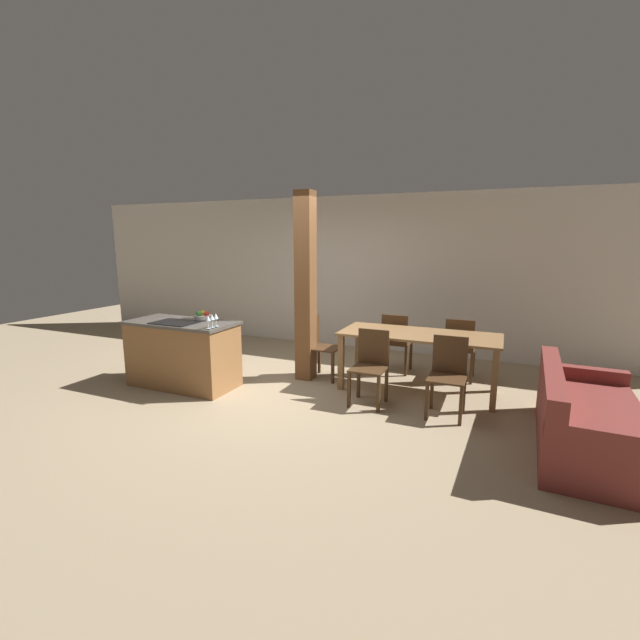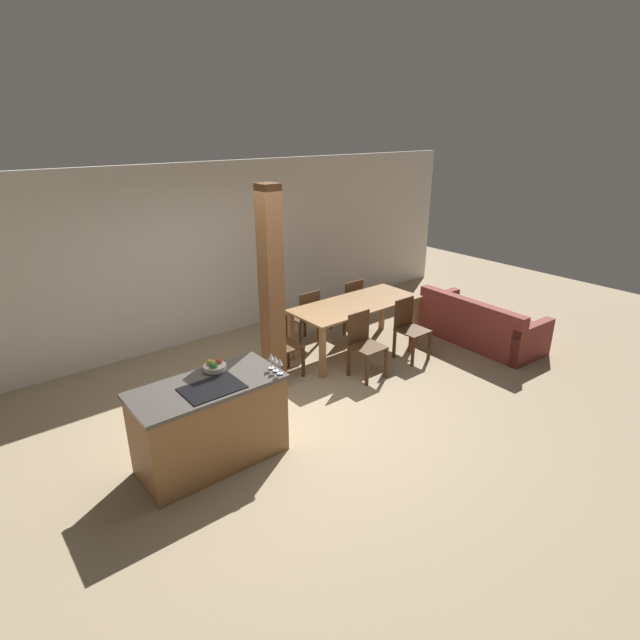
# 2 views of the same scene
# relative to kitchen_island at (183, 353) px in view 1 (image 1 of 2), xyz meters

# --- Properties ---
(ground_plane) EXTENTS (16.00, 16.00, 0.00)m
(ground_plane) POSITION_rel_kitchen_island_xyz_m (1.19, 0.28, -0.44)
(ground_plane) COLOR #9E896B
(wall_back) EXTENTS (11.20, 0.08, 2.70)m
(wall_back) POSITION_rel_kitchen_island_xyz_m (1.19, 2.97, 0.91)
(wall_back) COLOR silver
(wall_back) RESTS_ON ground_plane
(kitchen_island) EXTENTS (1.46, 0.70, 0.89)m
(kitchen_island) POSITION_rel_kitchen_island_xyz_m (0.00, 0.00, 0.00)
(kitchen_island) COLOR olive
(kitchen_island) RESTS_ON ground_plane
(fruit_bowl) EXTENTS (0.23, 0.23, 0.12)m
(fruit_bowl) POSITION_rel_kitchen_island_xyz_m (0.19, 0.20, 0.49)
(fruit_bowl) COLOR silver
(fruit_bowl) RESTS_ON kitchen_island
(wine_glass_near) EXTENTS (0.06, 0.06, 0.17)m
(wine_glass_near) POSITION_rel_kitchen_island_xyz_m (0.66, -0.28, 0.57)
(wine_glass_near) COLOR silver
(wine_glass_near) RESTS_ON kitchen_island
(wine_glass_middle) EXTENTS (0.06, 0.06, 0.17)m
(wine_glass_middle) POSITION_rel_kitchen_island_xyz_m (0.66, -0.20, 0.57)
(wine_glass_middle) COLOR silver
(wine_glass_middle) RESTS_ON kitchen_island
(wine_glass_far) EXTENTS (0.06, 0.06, 0.17)m
(wine_glass_far) POSITION_rel_kitchen_island_xyz_m (0.66, -0.13, 0.57)
(wine_glass_far) COLOR silver
(wine_glass_far) RESTS_ON kitchen_island
(dining_table) EXTENTS (1.99, 0.84, 0.76)m
(dining_table) POSITION_rel_kitchen_island_xyz_m (2.93, 1.04, 0.22)
(dining_table) COLOR olive
(dining_table) RESTS_ON ground_plane
(dining_chair_near_left) EXTENTS (0.40, 0.40, 0.88)m
(dining_chair_near_left) POSITION_rel_kitchen_island_xyz_m (2.48, 0.40, 0.02)
(dining_chair_near_left) COLOR #472D19
(dining_chair_near_left) RESTS_ON ground_plane
(dining_chair_near_right) EXTENTS (0.40, 0.40, 0.88)m
(dining_chair_near_right) POSITION_rel_kitchen_island_xyz_m (3.38, 0.40, 0.02)
(dining_chair_near_right) COLOR #472D19
(dining_chair_near_right) RESTS_ON ground_plane
(dining_chair_far_left) EXTENTS (0.40, 0.40, 0.88)m
(dining_chair_far_left) POSITION_rel_kitchen_island_xyz_m (2.48, 1.69, 0.02)
(dining_chair_far_left) COLOR #472D19
(dining_chair_far_left) RESTS_ON ground_plane
(dining_chair_far_right) EXTENTS (0.40, 0.40, 0.88)m
(dining_chair_far_right) POSITION_rel_kitchen_island_xyz_m (3.38, 1.69, 0.02)
(dining_chair_far_right) COLOR #472D19
(dining_chair_far_right) RESTS_ON ground_plane
(dining_chair_head_end) EXTENTS (0.40, 0.40, 0.88)m
(dining_chair_head_end) POSITION_rel_kitchen_island_xyz_m (1.56, 1.04, 0.02)
(dining_chair_head_end) COLOR #472D19
(dining_chair_head_end) RESTS_ON ground_plane
(couch) EXTENTS (0.93, 1.90, 0.75)m
(couch) POSITION_rel_kitchen_island_xyz_m (4.67, 0.06, -0.18)
(couch) COLOR maroon
(couch) RESTS_ON ground_plane
(timber_post) EXTENTS (0.23, 0.23, 2.58)m
(timber_post) POSITION_rel_kitchen_island_xyz_m (1.38, 0.92, 0.85)
(timber_post) COLOR brown
(timber_post) RESTS_ON ground_plane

